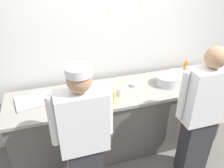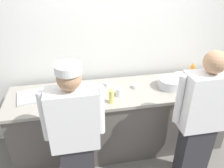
% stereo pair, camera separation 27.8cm
% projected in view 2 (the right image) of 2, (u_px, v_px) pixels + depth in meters
% --- Properties ---
extents(ground_plane, '(9.00, 9.00, 0.00)m').
position_uv_depth(ground_plane, '(127.00, 165.00, 2.99)').
color(ground_plane, slate).
extents(wall_back, '(4.52, 0.10, 2.90)m').
position_uv_depth(wall_back, '(115.00, 40.00, 3.03)').
color(wall_back, silver).
rests_on(wall_back, ground).
extents(prep_counter, '(2.88, 0.73, 0.94)m').
position_uv_depth(prep_counter, '(122.00, 119.00, 3.09)').
color(prep_counter, '#56514C').
rests_on(prep_counter, ground).
extents(chef_near_left, '(0.60, 0.24, 1.67)m').
position_uv_depth(chef_near_left, '(75.00, 136.00, 2.19)').
color(chef_near_left, '#2D2D33').
rests_on(chef_near_left, ground).
extents(chef_center, '(0.62, 0.24, 1.69)m').
position_uv_depth(chef_center, '(200.00, 120.00, 2.41)').
color(chef_center, '#2D2D33').
rests_on(chef_center, ground).
extents(plate_stack_front, '(0.22, 0.22, 0.08)m').
position_uv_depth(plate_stack_front, '(182.00, 78.00, 3.08)').
color(plate_stack_front, white).
rests_on(plate_stack_front, prep_counter).
extents(plate_stack_rear, '(0.22, 0.22, 0.08)m').
position_uv_depth(plate_stack_rear, '(201.00, 85.00, 2.89)').
color(plate_stack_rear, white).
rests_on(plate_stack_rear, prep_counter).
extents(mixing_bowl_steel, '(0.30, 0.30, 0.12)m').
position_uv_depth(mixing_bowl_steel, '(170.00, 83.00, 2.91)').
color(mixing_bowl_steel, '#B7BABF').
rests_on(mixing_bowl_steel, prep_counter).
extents(sheet_tray, '(0.46, 0.38, 0.02)m').
position_uv_depth(sheet_tray, '(35.00, 96.00, 2.73)').
color(sheet_tray, '#B7BABF').
rests_on(sheet_tray, prep_counter).
extents(squeeze_bottle_primary, '(0.06, 0.06, 0.19)m').
position_uv_depth(squeeze_bottle_primary, '(111.00, 96.00, 2.59)').
color(squeeze_bottle_primary, '#E5E066').
rests_on(squeeze_bottle_primary, prep_counter).
extents(squeeze_bottle_secondary, '(0.06, 0.06, 0.21)m').
position_uv_depth(squeeze_bottle_secondary, '(192.00, 70.00, 3.14)').
color(squeeze_bottle_secondary, orange).
rests_on(squeeze_bottle_secondary, prep_counter).
extents(ramekin_yellow_sauce, '(0.09, 0.09, 0.05)m').
position_uv_depth(ramekin_yellow_sauce, '(101.00, 93.00, 2.76)').
color(ramekin_yellow_sauce, white).
rests_on(ramekin_yellow_sauce, prep_counter).
extents(ramekin_orange_sauce, '(0.09, 0.09, 0.05)m').
position_uv_depth(ramekin_orange_sauce, '(59.00, 96.00, 2.71)').
color(ramekin_orange_sauce, white).
rests_on(ramekin_orange_sauce, prep_counter).
extents(ramekin_green_sauce, '(0.08, 0.08, 0.05)m').
position_uv_depth(ramekin_green_sauce, '(107.00, 84.00, 2.95)').
color(ramekin_green_sauce, white).
rests_on(ramekin_green_sauce, prep_counter).
extents(ramekin_red_sauce, '(0.09, 0.09, 0.05)m').
position_uv_depth(ramekin_red_sauce, '(136.00, 86.00, 2.91)').
color(ramekin_red_sauce, white).
rests_on(ramekin_red_sauce, prep_counter).
extents(deli_cup, '(0.09, 0.09, 0.10)m').
position_uv_depth(deli_cup, '(119.00, 92.00, 2.74)').
color(deli_cup, white).
rests_on(deli_cup, prep_counter).
extents(chefs_knife, '(0.28, 0.03, 0.02)m').
position_uv_depth(chefs_knife, '(85.00, 88.00, 2.91)').
color(chefs_knife, '#B7BABF').
rests_on(chefs_knife, prep_counter).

